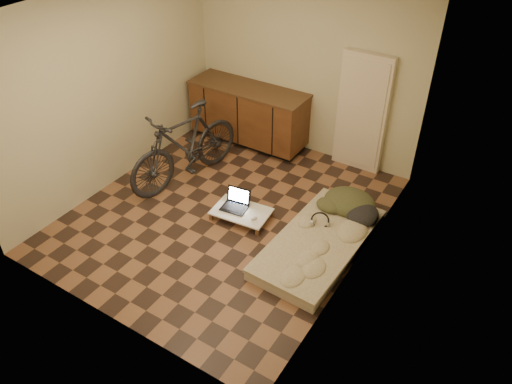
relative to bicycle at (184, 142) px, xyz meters
The scene contains 10 objects.
room_shell 1.20m from the bicycle, 21.53° to the right, with size 3.50×4.00×2.60m.
cabinets 1.36m from the bicycle, 83.37° to the left, with size 1.84×0.62×0.91m.
appliance_panel 2.45m from the bicycle, 40.44° to the left, with size 0.70×0.10×1.70m, color beige.
bicycle is the anchor object (origin of this frame).
futon 2.29m from the bicycle, ahead, with size 0.96×1.87×0.16m.
clothing_pile 2.35m from the bicycle, ahead, with size 0.69×0.57×0.28m, color #3A3D24, non-canonical shape.
headphones 2.13m from the bicycle, ahead, with size 0.24×0.22×0.16m, color black, non-canonical shape.
lap_desk 1.27m from the bicycle, 16.37° to the right, with size 0.75×0.53×0.12m.
laptop 1.14m from the bicycle, 15.87° to the right, with size 0.35×0.33×0.22m.
mouse 1.47m from the bicycle, 16.08° to the right, with size 0.06×0.09×0.03m, color silver.
Camera 1 is at (2.99, -4.04, 4.00)m, focal length 35.00 mm.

